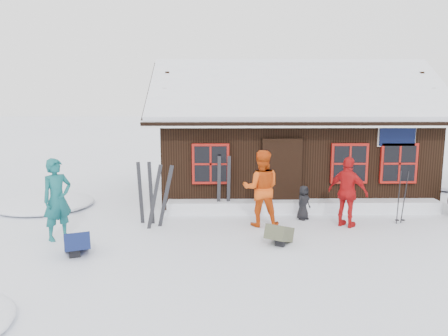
{
  "coord_description": "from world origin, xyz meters",
  "views": [
    {
      "loc": [
        -0.92,
        -9.61,
        3.24
      ],
      "look_at": [
        -0.73,
        2.02,
        1.3
      ],
      "focal_mm": 35.0,
      "sensor_mm": 36.0,
      "label": 1
    }
  ],
  "objects": [
    {
      "name": "mountain_hut",
      "position": [
        1.5,
        4.98,
        1.58
      ],
      "size": [
        8.9,
        6.09,
        4.42
      ],
      "color": "black",
      "rests_on": "ground"
    },
    {
      "name": "backpack_blue",
      "position": [
        -3.81,
        -0.97,
        0.18
      ],
      "size": [
        0.69,
        0.79,
        0.36
      ],
      "primitive_type": "cube",
      "rotation": [
        0.0,
        0.0,
        0.36
      ],
      "color": "#111B49",
      "rests_on": "ground"
    },
    {
      "name": "ski_pair_right",
      "position": [
        -0.74,
        2.2,
        0.77
      ],
      "size": [
        0.39,
        0.07,
        1.65
      ],
      "rotation": [
        0.0,
        0.0,
        0.07
      ],
      "color": "black",
      "rests_on": "ground"
    },
    {
      "name": "skier_teal",
      "position": [
        -4.52,
        0.01,
        0.93
      ],
      "size": [
        0.79,
        0.8,
        1.86
      ],
      "primitive_type": "imported",
      "rotation": [
        0.0,
        0.0,
        0.82
      ],
      "color": "#13575A",
      "rests_on": "ground"
    },
    {
      "name": "backpack_olive",
      "position": [
        0.45,
        -0.4,
        0.16
      ],
      "size": [
        0.7,
        0.75,
        0.32
      ],
      "primitive_type": "cube",
      "rotation": [
        0.0,
        0.0,
        -0.57
      ],
      "color": "#4A4C36",
      "rests_on": "ground"
    },
    {
      "name": "ski_poles",
      "position": [
        3.78,
        1.13,
        0.66
      ],
      "size": [
        0.25,
        0.12,
        1.4
      ],
      "color": "black",
      "rests_on": "ground"
    },
    {
      "name": "ground",
      "position": [
        0.0,
        0.0,
        0.0
      ],
      "size": [
        120.0,
        120.0,
        0.0
      ],
      "primitive_type": "plane",
      "color": "white",
      "rests_on": "ground"
    },
    {
      "name": "skier_orange_right",
      "position": [
        2.31,
        0.86,
        0.88
      ],
      "size": [
        1.05,
        1.01,
        1.76
      ],
      "primitive_type": "imported",
      "rotation": [
        0.0,
        0.0,
        2.4
      ],
      "color": "red",
      "rests_on": "ground"
    },
    {
      "name": "ski_pair_mid",
      "position": [
        -2.73,
        1.23,
        0.77
      ],
      "size": [
        0.43,
        0.07,
        1.64
      ],
      "rotation": [
        0.0,
        0.0,
        -0.03
      ],
      "color": "black",
      "rests_on": "ground"
    },
    {
      "name": "ski_pair_left",
      "position": [
        -2.32,
        0.88,
        0.77
      ],
      "size": [
        0.7,
        0.25,
        1.62
      ],
      "rotation": [
        0.0,
        0.0,
        0.14
      ],
      "color": "black",
      "rests_on": "ground"
    },
    {
      "name": "skier_crouched",
      "position": [
        1.35,
        1.51,
        0.46
      ],
      "size": [
        0.53,
        0.51,
        0.91
      ],
      "primitive_type": "imported",
      "rotation": [
        0.0,
        0.0,
        0.72
      ],
      "color": "black",
      "rests_on": "ground"
    },
    {
      "name": "skier_orange_left",
      "position": [
        0.18,
        0.99,
        0.96
      ],
      "size": [
        0.97,
        0.78,
        1.91
      ],
      "primitive_type": "imported",
      "rotation": [
        0.0,
        0.0,
        3.08
      ],
      "color": "#D4490F",
      "rests_on": "ground"
    },
    {
      "name": "snow_drift",
      "position": [
        1.5,
        2.25,
        0.17
      ],
      "size": [
        7.6,
        0.6,
        0.35
      ],
      "primitive_type": "cube",
      "color": "white",
      "rests_on": "ground"
    },
    {
      "name": "snow_mounds",
      "position": [
        1.65,
        1.86,
        0.0
      ],
      "size": [
        20.6,
        13.2,
        0.48
      ],
      "color": "white",
      "rests_on": "ground"
    }
  ]
}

